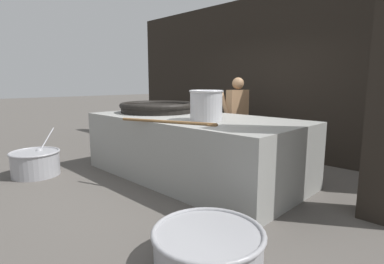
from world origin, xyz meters
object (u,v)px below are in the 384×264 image
(cook, at_px, (237,116))
(prep_bowl_meat, at_px, (208,245))
(stock_pot, at_px, (206,105))
(giant_wok_near, at_px, (158,107))
(prep_bowl_vegetables, at_px, (35,162))

(cook, relative_size, prep_bowl_meat, 1.68)
(stock_pot, distance_m, cook, 1.65)
(cook, xyz_separation_m, prep_bowl_meat, (1.91, -2.99, -0.72))
(cook, bearing_deg, stock_pot, 115.76)
(giant_wok_near, height_order, cook, cook)
(giant_wok_near, bearing_deg, prep_bowl_meat, -31.84)
(stock_pot, xyz_separation_m, cook, (-0.55, 1.52, -0.33))
(cook, relative_size, prep_bowl_vegetables, 1.85)
(stock_pot, bearing_deg, prep_bowl_vegetables, -144.99)
(prep_bowl_vegetables, xyz_separation_m, prep_bowl_meat, (3.70, 0.16, -0.06))
(giant_wok_near, bearing_deg, prep_bowl_vegetables, -114.78)
(cook, xyz_separation_m, prep_bowl_vegetables, (-1.79, -3.16, -0.66))
(giant_wok_near, xyz_separation_m, prep_bowl_vegetables, (-0.88, -1.92, -0.86))
(giant_wok_near, bearing_deg, cook, 53.76)
(stock_pot, bearing_deg, cook, 109.95)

